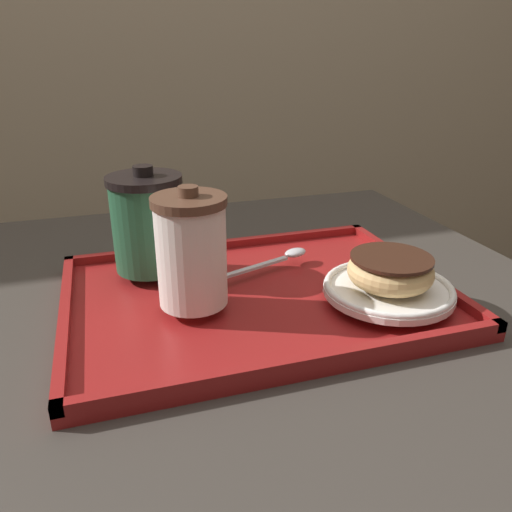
{
  "coord_description": "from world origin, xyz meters",
  "views": [
    {
      "loc": [
        -0.14,
        -0.53,
        1.01
      ],
      "look_at": [
        0.02,
        0.01,
        0.77
      ],
      "focal_mm": 35.0,
      "sensor_mm": 36.0,
      "label": 1
    }
  ],
  "objects_px": {
    "donut_chocolate_glazed": "(390,270)",
    "spoon": "(283,257)",
    "coffee_cup_front": "(191,250)",
    "coffee_cup_rear": "(147,222)"
  },
  "relations": [
    {
      "from": "coffee_cup_front",
      "to": "donut_chocolate_glazed",
      "type": "xyz_separation_m",
      "value": [
        0.23,
        -0.05,
        -0.03
      ]
    },
    {
      "from": "donut_chocolate_glazed",
      "to": "spoon",
      "type": "xyz_separation_m",
      "value": [
        -0.09,
        0.14,
        -0.03
      ]
    },
    {
      "from": "coffee_cup_rear",
      "to": "spoon",
      "type": "height_order",
      "value": "coffee_cup_rear"
    },
    {
      "from": "coffee_cup_front",
      "to": "spoon",
      "type": "relative_size",
      "value": 0.95
    },
    {
      "from": "coffee_cup_front",
      "to": "coffee_cup_rear",
      "type": "bearing_deg",
      "value": 107.58
    },
    {
      "from": "coffee_cup_rear",
      "to": "spoon",
      "type": "xyz_separation_m",
      "value": [
        0.18,
        -0.03,
        -0.06
      ]
    },
    {
      "from": "spoon",
      "to": "donut_chocolate_glazed",
      "type": "bearing_deg",
      "value": -77.42
    },
    {
      "from": "coffee_cup_rear",
      "to": "donut_chocolate_glazed",
      "type": "height_order",
      "value": "coffee_cup_rear"
    },
    {
      "from": "donut_chocolate_glazed",
      "to": "spoon",
      "type": "distance_m",
      "value": 0.16
    },
    {
      "from": "coffee_cup_front",
      "to": "donut_chocolate_glazed",
      "type": "relative_size",
      "value": 1.36
    }
  ]
}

